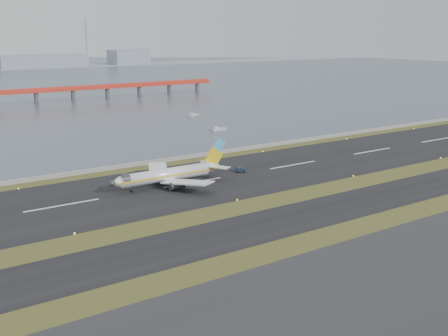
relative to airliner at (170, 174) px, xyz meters
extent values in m
plane|color=#3F4A1A|center=(7.18, -31.07, -3.46)|extent=(1000.00, 1000.00, 0.00)
cube|color=#2B2B2D|center=(7.18, -86.07, -3.41)|extent=(1000.00, 50.00, 0.10)
cube|color=black|center=(7.18, -43.07, -3.41)|extent=(1000.00, 18.00, 0.10)
cube|color=black|center=(7.18, -1.07, -3.41)|extent=(1000.00, 45.00, 0.10)
cube|color=gray|center=(7.18, 28.93, -2.96)|extent=(1000.00, 2.50, 1.00)
cube|color=red|center=(27.18, 218.93, 4.04)|extent=(260.00, 5.00, 1.60)
cube|color=red|center=(27.18, 218.93, 5.54)|extent=(260.00, 0.40, 1.40)
cylinder|color=#4C4C51|center=(27.18, 218.93, -0.46)|extent=(2.80, 2.80, 7.00)
cylinder|color=#4C4C51|center=(123.18, 218.93, -0.46)|extent=(2.80, 2.80, 7.00)
cube|color=#8B94A4|center=(147.18, 588.93, 4.54)|extent=(110.00, 35.00, 16.00)
cube|color=#8B94A4|center=(267.18, 588.93, 6.54)|extent=(50.00, 35.00, 20.00)
cylinder|color=#8B94A4|center=(207.18, 588.93, 26.54)|extent=(1.80, 1.80, 60.00)
cylinder|color=white|center=(-1.50, 0.00, 0.04)|extent=(28.00, 3.80, 3.80)
cone|color=white|center=(-17.10, 0.00, 0.04)|extent=(3.20, 3.80, 3.80)
cone|color=white|center=(14.70, 0.00, 0.34)|extent=(5.00, 3.80, 3.80)
cube|color=yellow|center=(-1.50, -1.92, 0.04)|extent=(31.00, 0.06, 0.45)
cube|color=yellow|center=(-1.50, 1.92, 0.04)|extent=(31.00, 0.06, 0.45)
cube|color=white|center=(0.70, -8.50, -0.66)|extent=(11.31, 15.89, 1.66)
cube|color=white|center=(0.70, 8.50, -0.66)|extent=(11.31, 15.89, 1.66)
cylinder|color=#36363B|center=(-1.00, -6.00, -1.86)|extent=(4.20, 2.10, 2.10)
cylinder|color=#36363B|center=(-1.00, 6.00, -1.86)|extent=(4.20, 2.10, 2.10)
cube|color=yellow|center=(15.50, 0.00, 3.24)|extent=(6.80, 0.35, 6.85)
cube|color=#4BA7D7|center=(17.40, 0.00, 6.94)|extent=(4.85, 0.37, 4.90)
cube|color=white|center=(15.00, -3.80, 0.84)|extent=(5.64, 6.80, 0.22)
cube|color=white|center=(15.00, 3.80, 0.84)|extent=(5.64, 6.80, 0.22)
cylinder|color=black|center=(-12.50, 0.00, -3.01)|extent=(0.80, 0.28, 0.80)
cylinder|color=black|center=(0.00, -2.80, -2.91)|extent=(1.00, 0.38, 1.00)
cylinder|color=black|center=(0.00, 2.80, -2.91)|extent=(1.00, 0.38, 1.00)
cube|color=#142137|center=(26.41, 1.03, -2.62)|extent=(3.41, 2.73, 1.12)
cube|color=#36363B|center=(26.06, 1.18, -1.87)|extent=(1.76, 1.81, 0.65)
cylinder|color=black|center=(25.17, 0.75, -3.13)|extent=(0.71, 0.52, 0.65)
cylinder|color=black|center=(25.76, 2.13, -3.13)|extent=(0.71, 0.52, 0.65)
cylinder|color=black|center=(27.06, -0.06, -3.13)|extent=(0.71, 0.52, 0.65)
cylinder|color=black|center=(27.65, 1.31, -3.13)|extent=(0.71, 0.52, 0.65)
cube|color=#B7B7BB|center=(65.56, 70.74, -3.01)|extent=(7.88, 2.63, 1.01)
cube|color=#B7B7BB|center=(63.88, 70.71, -2.12)|extent=(2.27, 1.84, 1.01)
cube|color=#B7B7BB|center=(79.84, 116.08, -3.01)|extent=(8.23, 5.42, 1.02)
cube|color=#B7B7BB|center=(78.29, 115.41, -2.10)|extent=(2.79, 2.56, 1.02)
camera|label=1|loc=(-77.94, -139.61, 40.53)|focal=45.00mm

